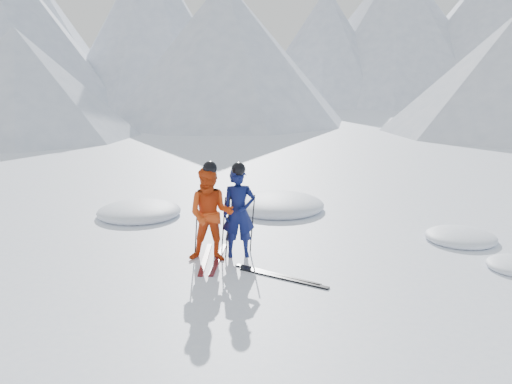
{
  "coord_description": "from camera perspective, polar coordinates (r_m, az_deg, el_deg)",
  "views": [
    {
      "loc": [
        -1.68,
        -9.93,
        3.5
      ],
      "look_at": [
        -1.77,
        0.5,
        1.1
      ],
      "focal_mm": 38.0,
      "sensor_mm": 36.0,
      "label": 1
    }
  ],
  "objects": [
    {
      "name": "pole_red_left",
      "position": [
        10.3,
        -6.29,
        -3.56
      ],
      "size": [
        0.12,
        0.09,
        1.17
      ],
      "primitive_type": "cylinder",
      "rotation": [
        0.06,
        0.08,
        0.0
      ],
      "color": "black",
      "rests_on": "ground"
    },
    {
      "name": "ski_worn_right",
      "position": [
        10.2,
        -4.01,
        -7.06
      ],
      "size": [
        0.21,
        1.7,
        0.03
      ],
      "primitive_type": "cube",
      "rotation": [
        0.0,
        0.0,
        -0.07
      ],
      "color": "black",
      "rests_on": "ground"
    },
    {
      "name": "ski_loose_a",
      "position": [
        9.45,
        2.19,
        -8.69
      ],
      "size": [
        1.47,
        1.01,
        0.03
      ],
      "primitive_type": "cube",
      "rotation": [
        0.0,
        0.0,
        0.99
      ],
      "color": "black",
      "rests_on": "ground"
    },
    {
      "name": "pole_blue_left",
      "position": [
        10.38,
        -3.44,
        -3.48
      ],
      "size": [
        0.11,
        0.08,
        1.13
      ],
      "primitive_type": "cylinder",
      "rotation": [
        0.05,
        0.08,
        0.0
      ],
      "color": "black",
      "rests_on": "ground"
    },
    {
      "name": "skier_blue",
      "position": [
        10.14,
        -1.82,
        -2.2
      ],
      "size": [
        0.67,
        0.49,
        1.7
      ],
      "primitive_type": "imported",
      "rotation": [
        0.0,
        0.0,
        0.15
      ],
      "color": "#0C1348",
      "rests_on": "ground"
    },
    {
      "name": "snow_lumps",
      "position": [
        13.05,
        0.56,
        -2.6
      ],
      "size": [
        9.11,
        5.87,
        0.52
      ],
      "color": "white",
      "rests_on": "ground"
    },
    {
      "name": "pole_red_right",
      "position": [
        10.15,
        -2.98,
        -3.74
      ],
      "size": [
        0.12,
        0.08,
        1.17
      ],
      "primitive_type": "cylinder",
      "rotation": [
        -0.05,
        0.08,
        0.0
      ],
      "color": "black",
      "rests_on": "ground"
    },
    {
      "name": "ground",
      "position": [
        10.66,
        9.59,
        -6.4
      ],
      "size": [
        160.0,
        160.0,
        0.0
      ],
      "primitive_type": "plane",
      "color": "white",
      "rests_on": "ground"
    },
    {
      "name": "skier_red",
      "position": [
        9.95,
        -4.78,
        -2.36
      ],
      "size": [
        0.88,
        0.7,
        1.76
      ],
      "primitive_type": "imported",
      "rotation": [
        0.0,
        0.0,
        -0.04
      ],
      "color": "#CD3E10",
      "rests_on": "ground"
    },
    {
      "name": "ski_worn_left",
      "position": [
        10.22,
        -5.36,
        -7.04
      ],
      "size": [
        0.1,
        1.7,
        0.03
      ],
      "primitive_type": "cube",
      "rotation": [
        0.0,
        0.0,
        -0.0
      ],
      "color": "black",
      "rests_on": "ground"
    },
    {
      "name": "mountain_range",
      "position": [
        45.95,
        10.2,
        16.79
      ],
      "size": [
        106.15,
        62.94,
        15.53
      ],
      "color": "#B2BCD1",
      "rests_on": "ground"
    },
    {
      "name": "pole_blue_right",
      "position": [
        10.45,
        -0.38,
        -3.34
      ],
      "size": [
        0.11,
        0.07,
        1.13
      ],
      "primitive_type": "cylinder",
      "rotation": [
        -0.04,
        0.08,
        0.0
      ],
      "color": "black",
      "rests_on": "ground"
    },
    {
      "name": "ski_loose_b",
      "position": [
        9.32,
        2.84,
        -9.03
      ],
      "size": [
        1.5,
        0.96,
        0.03
      ],
      "primitive_type": "cube",
      "rotation": [
        0.0,
        0.0,
        1.02
      ],
      "color": "black",
      "rests_on": "ground"
    }
  ]
}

